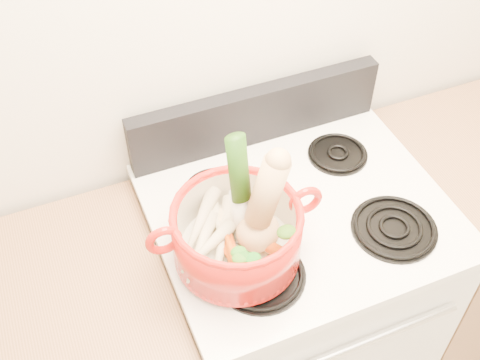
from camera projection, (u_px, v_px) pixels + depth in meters
name	position (u px, v px, depth m)	size (l,w,h in m)	color
wall_back	(251.00, 28.00, 1.58)	(3.50, 0.02, 2.60)	white
stove_body	(290.00, 306.00, 1.97)	(0.76, 0.65, 0.92)	white
cooktop	(300.00, 211.00, 1.62)	(0.78, 0.67, 0.03)	white
control_backsplash	(256.00, 115.00, 1.74)	(0.76, 0.05, 0.18)	black
oven_handle	(356.00, 346.00, 1.52)	(0.02, 0.02, 0.60)	silver
burner_front_left	(260.00, 274.00, 1.45)	(0.22, 0.22, 0.02)	black
burner_front_right	(394.00, 227.00, 1.55)	(0.22, 0.22, 0.02)	black
burner_back_left	(216.00, 190.00, 1.64)	(0.17, 0.17, 0.02)	black
burner_back_right	(338.00, 153.00, 1.74)	(0.17, 0.17, 0.02)	black
dutch_oven	(237.00, 234.00, 1.43)	(0.31, 0.31, 0.15)	#B6170F
pot_handle_left	(164.00, 240.00, 1.35)	(0.09, 0.09, 0.02)	#B6170F
pot_handle_right	(306.00, 200.00, 1.43)	(0.09, 0.09, 0.02)	#B6170F
squash	(259.00, 207.00, 1.37)	(0.11, 0.11, 0.27)	tan
leek	(241.00, 191.00, 1.37)	(0.05, 0.05, 0.32)	silver
ginger	(228.00, 217.00, 1.49)	(0.09, 0.07, 0.05)	tan
parsnip_0	(223.00, 239.00, 1.44)	(0.05, 0.05, 0.24)	beige
parsnip_1	(200.00, 246.00, 1.43)	(0.04, 0.04, 0.19)	beige
parsnip_2	(218.00, 220.00, 1.47)	(0.05, 0.05, 0.21)	beige
parsnip_3	(207.00, 247.00, 1.41)	(0.04, 0.04, 0.17)	beige
parsnip_4	(200.00, 223.00, 1.45)	(0.04, 0.04, 0.20)	beige
carrot_0	(235.00, 264.00, 1.40)	(0.03, 0.03, 0.15)	#CC3C0A
carrot_1	(230.00, 255.00, 1.41)	(0.03, 0.03, 0.13)	#C44A09
carrot_2	(251.00, 237.00, 1.44)	(0.04, 0.04, 0.19)	#D23D0A
carrot_3	(235.00, 257.00, 1.40)	(0.03, 0.03, 0.13)	#BA3009
carrot_4	(232.00, 253.00, 1.40)	(0.03, 0.03, 0.15)	#C8600A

